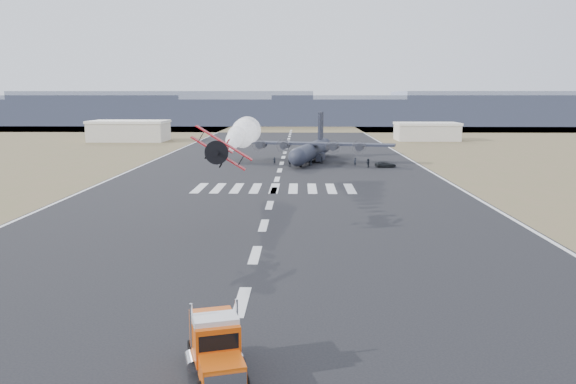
{
  "coord_description": "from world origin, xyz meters",
  "views": [
    {
      "loc": [
        4.18,
        -38.0,
        14.45
      ],
      "look_at": [
        2.78,
        23.17,
        4.0
      ],
      "focal_mm": 35.0,
      "sensor_mm": 36.0,
      "label": 1
    }
  ],
  "objects_px": {
    "crew_g": "(274,161)",
    "crew_e": "(311,161)",
    "transport_aircraft": "(312,149)",
    "hangar_left": "(129,131)",
    "aerobatic_biplane": "(220,149)",
    "crew_d": "(290,162)",
    "hangar_right": "(427,131)",
    "support_vehicle": "(386,164)",
    "crew_c": "(310,161)",
    "crew_b": "(321,160)",
    "crew_f": "(368,163)",
    "semi_truck": "(216,346)",
    "crew_h": "(295,159)",
    "crew_a": "(355,162)"
  },
  "relations": [
    {
      "from": "semi_truck",
      "to": "crew_h",
      "type": "xyz_separation_m",
      "value": [
        3.13,
        94.54,
        -0.74
      ]
    },
    {
      "from": "hangar_right",
      "to": "crew_a",
      "type": "bearing_deg",
      "value": -113.23
    },
    {
      "from": "aerobatic_biplane",
      "to": "crew_h",
      "type": "xyz_separation_m",
      "value": [
        7.2,
        63.22,
        -8.06
      ]
    },
    {
      "from": "aerobatic_biplane",
      "to": "crew_f",
      "type": "relative_size",
      "value": 3.37
    },
    {
      "from": "crew_b",
      "to": "crew_e",
      "type": "distance_m",
      "value": 3.74
    },
    {
      "from": "transport_aircraft",
      "to": "hangar_left",
      "type": "bearing_deg",
      "value": 148.68
    },
    {
      "from": "crew_c",
      "to": "hangar_left",
      "type": "bearing_deg",
      "value": -124.17
    },
    {
      "from": "crew_c",
      "to": "crew_h",
      "type": "distance_m",
      "value": 4.37
    },
    {
      "from": "support_vehicle",
      "to": "crew_d",
      "type": "distance_m",
      "value": 19.82
    },
    {
      "from": "crew_g",
      "to": "aerobatic_biplane",
      "type": "bearing_deg",
      "value": 54.5
    },
    {
      "from": "crew_b",
      "to": "crew_g",
      "type": "bearing_deg",
      "value": -7.8
    },
    {
      "from": "hangar_right",
      "to": "aerobatic_biplane",
      "type": "relative_size",
      "value": 3.38
    },
    {
      "from": "transport_aircraft",
      "to": "crew_c",
      "type": "xyz_separation_m",
      "value": [
        -0.55,
        -6.95,
        -1.97
      ]
    },
    {
      "from": "semi_truck",
      "to": "crew_d",
      "type": "relative_size",
      "value": 4.14
    },
    {
      "from": "aerobatic_biplane",
      "to": "hangar_left",
      "type": "bearing_deg",
      "value": 111.2
    },
    {
      "from": "crew_d",
      "to": "support_vehicle",
      "type": "bearing_deg",
      "value": -40.02
    },
    {
      "from": "aerobatic_biplane",
      "to": "crew_b",
      "type": "bearing_deg",
      "value": 78.56
    },
    {
      "from": "semi_truck",
      "to": "crew_b",
      "type": "distance_m",
      "value": 94.4
    },
    {
      "from": "crew_a",
      "to": "crew_f",
      "type": "xyz_separation_m",
      "value": [
        2.53,
        -1.87,
        0.0
      ]
    },
    {
      "from": "crew_d",
      "to": "crew_e",
      "type": "height_order",
      "value": "crew_d"
    },
    {
      "from": "hangar_left",
      "to": "semi_truck",
      "type": "relative_size",
      "value": 3.28
    },
    {
      "from": "hangar_left",
      "to": "hangar_right",
      "type": "xyz_separation_m",
      "value": [
        98.0,
        5.0,
        -0.4
      ]
    },
    {
      "from": "hangar_left",
      "to": "crew_f",
      "type": "bearing_deg",
      "value": -44.07
    },
    {
      "from": "crew_h",
      "to": "hangar_right",
      "type": "bearing_deg",
      "value": 63.27
    },
    {
      "from": "crew_c",
      "to": "crew_h",
      "type": "xyz_separation_m",
      "value": [
        -3.15,
        3.03,
        0.08
      ]
    },
    {
      "from": "hangar_right",
      "to": "semi_truck",
      "type": "bearing_deg",
      "value": -106.04
    },
    {
      "from": "hangar_right",
      "to": "semi_truck",
      "type": "height_order",
      "value": "hangar_right"
    },
    {
      "from": "crew_d",
      "to": "crew_e",
      "type": "bearing_deg",
      "value": -10.07
    },
    {
      "from": "support_vehicle",
      "to": "aerobatic_biplane",
      "type": "bearing_deg",
      "value": 148.29
    },
    {
      "from": "crew_h",
      "to": "crew_e",
      "type": "bearing_deg",
      "value": -39.43
    },
    {
      "from": "hangar_left",
      "to": "aerobatic_biplane",
      "type": "bearing_deg",
      "value": -69.01
    },
    {
      "from": "aerobatic_biplane",
      "to": "crew_g",
      "type": "height_order",
      "value": "aerobatic_biplane"
    },
    {
      "from": "semi_truck",
      "to": "crew_c",
      "type": "bearing_deg",
      "value": 69.42
    },
    {
      "from": "crew_d",
      "to": "crew_h",
      "type": "distance_m",
      "value": 5.98
    },
    {
      "from": "support_vehicle",
      "to": "crew_c",
      "type": "height_order",
      "value": "crew_c"
    },
    {
      "from": "hangar_left",
      "to": "semi_truck",
      "type": "height_order",
      "value": "hangar_left"
    },
    {
      "from": "aerobatic_biplane",
      "to": "crew_d",
      "type": "height_order",
      "value": "aerobatic_biplane"
    },
    {
      "from": "aerobatic_biplane",
      "to": "crew_b",
      "type": "xyz_separation_m",
      "value": [
        12.91,
        62.66,
        -8.16
      ]
    },
    {
      "from": "crew_a",
      "to": "crew_e",
      "type": "height_order",
      "value": "crew_a"
    },
    {
      "from": "aerobatic_biplane",
      "to": "crew_d",
      "type": "distance_m",
      "value": 58.21
    },
    {
      "from": "crew_e",
      "to": "crew_h",
      "type": "relative_size",
      "value": 0.94
    },
    {
      "from": "crew_g",
      "to": "crew_e",
      "type": "bearing_deg",
      "value": 135.04
    },
    {
      "from": "transport_aircraft",
      "to": "crew_g",
      "type": "distance_m",
      "value": 10.15
    },
    {
      "from": "crew_d",
      "to": "crew_f",
      "type": "xyz_separation_m",
      "value": [
        16.18,
        -0.79,
        -0.0
      ]
    },
    {
      "from": "crew_c",
      "to": "support_vehicle",
      "type": "bearing_deg",
      "value": 91.24
    },
    {
      "from": "crew_a",
      "to": "crew_g",
      "type": "bearing_deg",
      "value": -141.91
    },
    {
      "from": "hangar_left",
      "to": "crew_g",
      "type": "xyz_separation_m",
      "value": [
        50.49,
        -62.98,
        -2.63
      ]
    },
    {
      "from": "crew_c",
      "to": "crew_f",
      "type": "distance_m",
      "value": 12.54
    },
    {
      "from": "crew_c",
      "to": "crew_b",
      "type": "bearing_deg",
      "value": 147.76
    },
    {
      "from": "semi_truck",
      "to": "transport_aircraft",
      "type": "relative_size",
      "value": 0.2
    }
  ]
}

